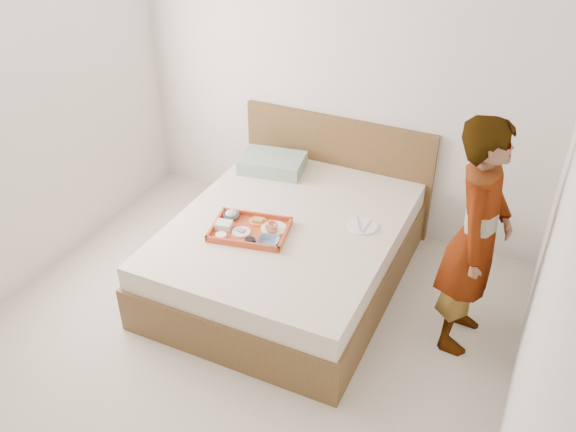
% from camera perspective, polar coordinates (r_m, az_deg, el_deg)
% --- Properties ---
extents(ground, '(3.50, 4.00, 0.01)m').
position_cam_1_polar(ground, '(4.17, -6.48, -13.48)').
color(ground, beige).
rests_on(ground, ground).
extents(wall_back, '(3.50, 0.01, 2.60)m').
position_cam_1_polar(wall_back, '(4.96, 4.69, 12.91)').
color(wall_back, silver).
rests_on(wall_back, ground).
extents(wall_right, '(0.01, 4.00, 2.60)m').
position_cam_1_polar(wall_right, '(2.93, 22.72, -5.82)').
color(wall_right, silver).
rests_on(wall_right, ground).
extents(bed, '(1.65, 2.00, 0.53)m').
position_cam_1_polar(bed, '(4.63, -0.03, -3.22)').
color(bed, brown).
rests_on(bed, ground).
extents(headboard, '(1.65, 0.06, 0.95)m').
position_cam_1_polar(headboard, '(5.27, 4.48, 4.33)').
color(headboard, brown).
rests_on(headboard, ground).
extents(pillow, '(0.56, 0.43, 0.12)m').
position_cam_1_polar(pillow, '(5.11, -1.45, 4.90)').
color(pillow, '#85A486').
rests_on(pillow, bed).
extents(tray, '(0.60, 0.48, 0.05)m').
position_cam_1_polar(tray, '(4.36, -3.54, -1.24)').
color(tray, '#CD4D16').
rests_on(tray, bed).
extents(prawn_plate, '(0.22, 0.22, 0.01)m').
position_cam_1_polar(prawn_plate, '(4.37, -1.31, -1.16)').
color(prawn_plate, white).
rests_on(prawn_plate, tray).
extents(navy_bowl_big, '(0.18, 0.18, 0.04)m').
position_cam_1_polar(navy_bowl_big, '(4.22, -1.82, -2.38)').
color(navy_bowl_big, navy).
rests_on(navy_bowl_big, tray).
extents(sauce_dish, '(0.09, 0.09, 0.03)m').
position_cam_1_polar(sauce_dish, '(4.24, -3.54, -2.32)').
color(sauce_dish, black).
rests_on(sauce_dish, tray).
extents(meat_plate, '(0.15, 0.15, 0.01)m').
position_cam_1_polar(meat_plate, '(4.35, -4.36, -1.48)').
color(meat_plate, white).
rests_on(meat_plate, tray).
extents(bread_plate, '(0.15, 0.15, 0.01)m').
position_cam_1_polar(bread_plate, '(4.45, -2.84, -0.47)').
color(bread_plate, orange).
rests_on(bread_plate, tray).
extents(salad_bowl, '(0.14, 0.14, 0.04)m').
position_cam_1_polar(salad_bowl, '(4.50, -5.26, 0.02)').
color(salad_bowl, navy).
rests_on(salad_bowl, tray).
extents(plastic_tub, '(0.13, 0.11, 0.05)m').
position_cam_1_polar(plastic_tub, '(4.39, -5.95, -0.84)').
color(plastic_tub, silver).
rests_on(plastic_tub, tray).
extents(cheese_round, '(0.09, 0.09, 0.03)m').
position_cam_1_polar(cheese_round, '(4.31, -6.21, -1.84)').
color(cheese_round, white).
rests_on(cheese_round, tray).
extents(dinner_plate, '(0.25, 0.25, 0.01)m').
position_cam_1_polar(dinner_plate, '(4.45, 6.92, -0.92)').
color(dinner_plate, white).
rests_on(dinner_plate, bed).
extents(person, '(0.41, 0.61, 1.63)m').
position_cam_1_polar(person, '(3.99, 17.00, -1.97)').
color(person, silver).
rests_on(person, ground).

